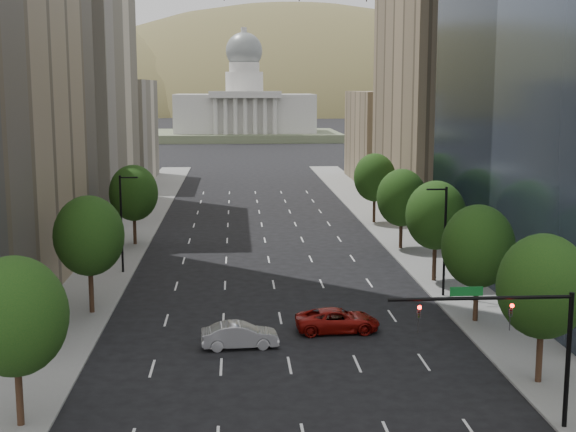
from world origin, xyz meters
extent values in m
cube|color=slate|center=(-15.50, 60.00, 0.07)|extent=(6.00, 200.00, 0.15)
cube|color=slate|center=(15.50, 60.00, 0.07)|extent=(6.00, 200.00, 0.15)
cube|color=beige|center=(-25.00, 103.00, 17.50)|extent=(14.00, 30.00, 35.00)
cube|color=beige|center=(-25.00, 136.00, 9.00)|extent=(14.00, 26.00, 18.00)
cube|color=#8C7759|center=(25.00, 100.00, 15.00)|extent=(14.00, 30.00, 30.00)
cube|color=#8C7759|center=(25.00, 133.00, 8.00)|extent=(14.00, 26.00, 16.00)
cylinder|color=#382316|center=(14.00, 36.00, 2.00)|extent=(0.36, 0.36, 4.00)
ellipsoid|color=#0E340F|center=(14.00, 36.00, 5.76)|extent=(5.20, 5.20, 5.98)
cylinder|color=#382316|center=(14.00, 48.00, 1.95)|extent=(0.36, 0.36, 3.90)
ellipsoid|color=#0E340F|center=(14.00, 48.00, 5.62)|extent=(5.20, 5.20, 5.98)
cylinder|color=#382316|center=(14.00, 60.00, 2.05)|extent=(0.36, 0.36, 4.10)
ellipsoid|color=#0E340F|center=(14.00, 60.00, 5.90)|extent=(5.20, 5.20, 5.98)
cylinder|color=#382316|center=(14.00, 74.00, 1.90)|extent=(0.36, 0.36, 3.80)
ellipsoid|color=#0E340F|center=(14.00, 74.00, 5.47)|extent=(5.20, 5.20, 5.98)
cylinder|color=#382316|center=(14.00, 90.00, 2.00)|extent=(0.36, 0.36, 4.00)
ellipsoid|color=#0E340F|center=(14.00, 90.00, 5.76)|extent=(5.20, 5.20, 5.98)
cylinder|color=#382316|center=(-14.00, 32.00, 2.00)|extent=(0.36, 0.36, 4.00)
ellipsoid|color=#0E340F|center=(-14.00, 32.00, 5.76)|extent=(5.20, 5.20, 5.98)
cylinder|color=#382316|center=(-14.00, 52.00, 2.08)|extent=(0.36, 0.36, 4.15)
ellipsoid|color=#0E340F|center=(-14.00, 52.00, 5.98)|extent=(5.20, 5.20, 5.98)
cylinder|color=#382316|center=(-14.00, 78.00, 1.98)|extent=(0.36, 0.36, 3.95)
ellipsoid|color=#0E340F|center=(-14.00, 78.00, 5.69)|extent=(5.20, 5.20, 5.98)
cylinder|color=black|center=(13.50, 55.00, 4.50)|extent=(0.20, 0.20, 9.00)
cylinder|color=black|center=(12.70, 55.00, 8.80)|extent=(1.60, 0.14, 0.14)
cylinder|color=black|center=(-13.50, 65.00, 4.50)|extent=(0.20, 0.20, 9.00)
cylinder|color=black|center=(-12.70, 65.00, 8.80)|extent=(1.60, 0.14, 0.14)
cylinder|color=black|center=(13.00, 30.00, 3.50)|extent=(0.24, 0.24, 7.00)
cylinder|color=black|center=(8.50, 30.00, 6.80)|extent=(9.00, 0.18, 0.18)
imported|color=black|center=(10.00, 30.00, 6.25)|extent=(0.18, 0.22, 1.10)
imported|color=black|center=(5.50, 30.00, 6.25)|extent=(0.18, 0.22, 1.10)
sphere|color=#FF0C07|center=(10.00, 29.82, 6.45)|extent=(0.20, 0.20, 0.20)
sphere|color=#FF0C07|center=(5.50, 29.82, 6.45)|extent=(0.20, 0.20, 0.20)
cube|color=#0C591E|center=(7.80, 30.00, 7.15)|extent=(1.60, 0.06, 0.45)
cube|color=#596647|center=(0.00, 250.00, 1.25)|extent=(60.00, 40.00, 2.50)
cube|color=silver|center=(0.00, 250.00, 8.50)|extent=(44.00, 26.00, 12.00)
cube|color=silver|center=(0.00, 236.00, 14.50)|extent=(22.00, 4.00, 2.00)
cylinder|color=silver|center=(0.00, 250.00, 18.00)|extent=(12.00, 12.00, 7.00)
cylinder|color=silver|center=(0.00, 250.00, 23.00)|extent=(9.60, 9.60, 3.00)
sphere|color=slate|center=(0.00, 250.00, 28.10)|extent=(11.60, 11.60, 11.60)
cylinder|color=silver|center=(0.00, 250.00, 33.95)|extent=(1.80, 1.80, 2.50)
ellipsoid|color=brown|center=(-140.00, 560.00, -33.25)|extent=(380.00, 342.00, 190.00)
ellipsoid|color=brown|center=(40.00, 600.00, -42.00)|extent=(440.00, 396.00, 240.00)
ellipsoid|color=brown|center=(210.00, 640.00, -35.00)|extent=(360.00, 324.00, 200.00)
imported|color=#A5A4AA|center=(-3.00, 43.56, 0.83)|extent=(5.14, 2.11, 1.66)
imported|color=maroon|center=(3.79, 46.53, 0.81)|extent=(5.96, 2.94, 1.63)
camera|label=1|loc=(-3.18, -6.00, 16.82)|focal=49.26mm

